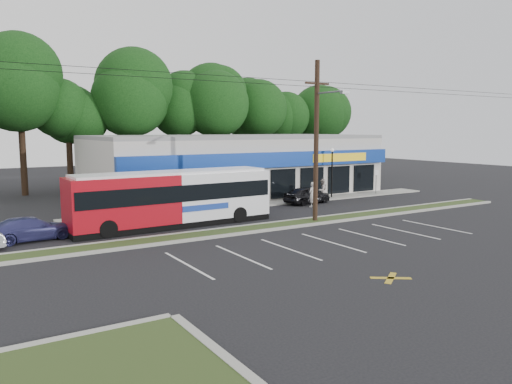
{
  "coord_description": "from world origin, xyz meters",
  "views": [
    {
      "loc": [
        -16.57,
        -23.35,
        5.82
      ],
      "look_at": [
        1.09,
        5.0,
        1.61
      ],
      "focal_mm": 35.0,
      "sensor_mm": 36.0,
      "label": 1
    }
  ],
  "objects_px": {
    "metrobus": "(173,197)",
    "pedestrian_a": "(312,195)",
    "sign_post": "(376,177)",
    "lamp_post": "(332,167)",
    "utility_pole": "(315,136)",
    "car_blue": "(31,229)",
    "pedestrian_b": "(322,190)",
    "car_dark": "(307,195)"
  },
  "relations": [
    {
      "from": "metrobus",
      "to": "pedestrian_a",
      "type": "bearing_deg",
      "value": 5.66
    },
    {
      "from": "sign_post",
      "to": "lamp_post",
      "type": "bearing_deg",
      "value": 177.42
    },
    {
      "from": "utility_pole",
      "to": "metrobus",
      "type": "distance_m",
      "value": 9.43
    },
    {
      "from": "lamp_post",
      "to": "car_blue",
      "type": "relative_size",
      "value": 0.98
    },
    {
      "from": "lamp_post",
      "to": "pedestrian_b",
      "type": "bearing_deg",
      "value": -148.94
    },
    {
      "from": "metrobus",
      "to": "pedestrian_a",
      "type": "relative_size",
      "value": 6.63
    },
    {
      "from": "pedestrian_b",
      "to": "sign_post",
      "type": "bearing_deg",
      "value": 175.3
    },
    {
      "from": "sign_post",
      "to": "metrobus",
      "type": "relative_size",
      "value": 0.18
    },
    {
      "from": "car_dark",
      "to": "pedestrian_a",
      "type": "xyz_separation_m",
      "value": [
        -0.71,
        -1.53,
        0.25
      ]
    },
    {
      "from": "pedestrian_a",
      "to": "lamp_post",
      "type": "bearing_deg",
      "value": -170.72
    },
    {
      "from": "sign_post",
      "to": "car_dark",
      "type": "height_order",
      "value": "sign_post"
    },
    {
      "from": "utility_pole",
      "to": "car_blue",
      "type": "relative_size",
      "value": 11.53
    },
    {
      "from": "utility_pole",
      "to": "pedestrian_a",
      "type": "height_order",
      "value": "utility_pole"
    },
    {
      "from": "pedestrian_a",
      "to": "metrobus",
      "type": "bearing_deg",
      "value": -16.48
    },
    {
      "from": "car_blue",
      "to": "pedestrian_a",
      "type": "height_order",
      "value": "pedestrian_a"
    },
    {
      "from": "car_blue",
      "to": "pedestrian_b",
      "type": "distance_m",
      "value": 22.18
    },
    {
      "from": "utility_pole",
      "to": "car_dark",
      "type": "bearing_deg",
      "value": 55.32
    },
    {
      "from": "sign_post",
      "to": "pedestrian_b",
      "type": "xyz_separation_m",
      "value": [
        -7.0,
        -0.98,
        -0.62
      ]
    },
    {
      "from": "sign_post",
      "to": "metrobus",
      "type": "xyz_separation_m",
      "value": [
        -21.1,
        -4.07,
        0.21
      ]
    },
    {
      "from": "sign_post",
      "to": "car_blue",
      "type": "xyz_separation_m",
      "value": [
        -29.0,
        -3.82,
        -0.93
      ]
    },
    {
      "from": "utility_pole",
      "to": "metrobus",
      "type": "xyz_separation_m",
      "value": [
        -7.93,
        3.57,
        -3.65
      ]
    },
    {
      "from": "metrobus",
      "to": "car_blue",
      "type": "height_order",
      "value": "metrobus"
    },
    {
      "from": "car_blue",
      "to": "sign_post",
      "type": "bearing_deg",
      "value": -88.73
    },
    {
      "from": "utility_pole",
      "to": "pedestrian_a",
      "type": "bearing_deg",
      "value": 52.75
    },
    {
      "from": "car_dark",
      "to": "pedestrian_b",
      "type": "distance_m",
      "value": 1.62
    },
    {
      "from": "metrobus",
      "to": "car_dark",
      "type": "distance_m",
      "value": 12.91
    },
    {
      "from": "car_dark",
      "to": "sign_post",
      "type": "bearing_deg",
      "value": -91.16
    },
    {
      "from": "metrobus",
      "to": "car_blue",
      "type": "bearing_deg",
      "value": 176.57
    },
    {
      "from": "lamp_post",
      "to": "metrobus",
      "type": "xyz_separation_m",
      "value": [
        -16.1,
        -4.3,
        -0.9
      ]
    },
    {
      "from": "sign_post",
      "to": "metrobus",
      "type": "bearing_deg",
      "value": -169.07
    },
    {
      "from": "metrobus",
      "to": "car_dark",
      "type": "height_order",
      "value": "metrobus"
    },
    {
      "from": "car_dark",
      "to": "pedestrian_a",
      "type": "distance_m",
      "value": 1.71
    },
    {
      "from": "metrobus",
      "to": "utility_pole",
      "type": "bearing_deg",
      "value": -25.85
    },
    {
      "from": "car_blue",
      "to": "lamp_post",
      "type": "bearing_deg",
      "value": -86.67
    },
    {
      "from": "utility_pole",
      "to": "pedestrian_b",
      "type": "height_order",
      "value": "utility_pole"
    },
    {
      "from": "sign_post",
      "to": "pedestrian_b",
      "type": "bearing_deg",
      "value": -172.04
    },
    {
      "from": "metrobus",
      "to": "pedestrian_b",
      "type": "distance_m",
      "value": 14.46
    },
    {
      "from": "car_blue",
      "to": "pedestrian_a",
      "type": "distance_m",
      "value": 19.73
    },
    {
      "from": "lamp_post",
      "to": "sign_post",
      "type": "distance_m",
      "value": 5.13
    },
    {
      "from": "car_blue",
      "to": "metrobus",
      "type": "bearing_deg",
      "value": -98.07
    },
    {
      "from": "sign_post",
      "to": "metrobus",
      "type": "distance_m",
      "value": 21.49
    },
    {
      "from": "car_blue",
      "to": "pedestrian_b",
      "type": "relative_size",
      "value": 2.33
    }
  ]
}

